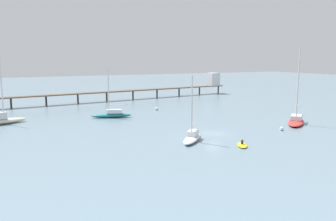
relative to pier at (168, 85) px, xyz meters
The scene contains 9 objects.
ground_plane 56.75m from the pier, 107.92° to the right, with size 400.00×400.00×0.00m, color slate.
pier is the anchor object (origin of this frame).
sailboat_cream 58.17m from the pier, 150.53° to the right, with size 9.86×5.09×13.50m.
sailboat_white 61.40m from the pier, 112.40° to the right, with size 6.79×7.16×10.32m.
sailboat_teal 42.10m from the pier, 133.09° to the right, with size 8.97×4.58×11.01m.
sailboat_red 53.79m from the pier, 87.72° to the right, with size 9.29×8.39×15.16m.
dinghy_yellow 65.72m from the pier, 106.36° to the right, with size 2.78×3.44×1.14m.
mooring_buoy_outer 57.55m from the pier, 95.10° to the right, with size 0.72×0.72×0.72m, color silver.
mooring_buoy_mid 29.97m from the pier, 121.47° to the right, with size 0.78×0.78×0.78m, color silver.
Camera 1 is at (-32.34, -48.20, 12.97)m, focal length 36.37 mm.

